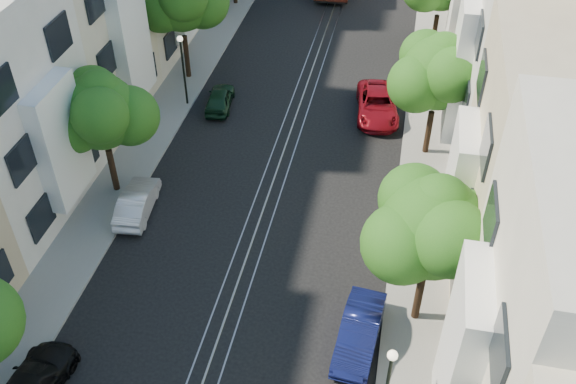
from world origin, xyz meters
The scene contains 17 objects.
ground centered at (0.00, 28.00, 0.00)m, with size 200.00×200.00×0.00m, color black.
sidewalk_east centered at (7.25, 28.00, 0.06)m, with size 2.50×80.00×0.12m, color gray.
sidewalk_west centered at (-7.25, 28.00, 0.06)m, with size 2.50×80.00×0.12m, color gray.
rail_left centered at (-0.55, 28.00, 0.01)m, with size 0.06×80.00×0.02m, color gray.
rail_slot centered at (0.00, 28.00, 0.01)m, with size 0.06×80.00×0.02m, color gray.
rail_right centered at (0.55, 28.00, 0.01)m, with size 0.06×80.00×0.02m, color gray.
lane_line centered at (0.00, 28.00, 0.00)m, with size 0.08×80.00×0.01m, color tan.
townhouses_east centered at (11.87, 27.91, 5.18)m, with size 7.75×72.00×12.00m.
tree_e_b centered at (7.26, 8.98, 4.73)m, with size 4.93×4.08×6.68m.
tree_e_c centered at (7.26, 19.98, 4.60)m, with size 4.84×3.99×6.52m.
tree_w_b centered at (-7.14, 13.98, 4.40)m, with size 4.72×3.87×6.27m.
lamp_east centered at (6.30, 4.00, 2.85)m, with size 0.32×0.32×4.16m.
lamp_west centered at (-6.30, 22.00, 2.85)m, with size 0.32×0.32×4.16m.
parked_car_e_mid centered at (5.20, 7.36, 0.65)m, with size 1.37×3.94×1.30m, color #0D1344.
parked_car_e_far centered at (4.40, 23.13, 0.66)m, with size 2.20×4.78×1.33m, color maroon.
parked_car_w_mid centered at (-5.60, 12.74, 0.61)m, with size 1.29×3.69×1.21m, color silver.
parked_car_w_far centered at (-4.40, 22.15, 0.57)m, with size 1.35×3.35×1.14m, color black.
Camera 1 is at (5.54, -7.62, 19.70)m, focal length 40.00 mm.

